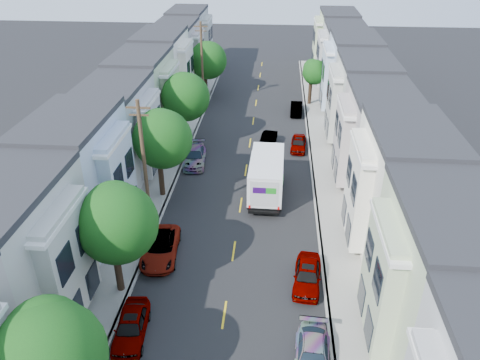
# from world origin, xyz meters

# --- Properties ---
(ground) EXTENTS (160.00, 160.00, 0.00)m
(ground) POSITION_xyz_m (0.00, 0.00, 0.00)
(ground) COLOR black
(ground) RESTS_ON ground
(road_slab) EXTENTS (12.00, 70.00, 0.02)m
(road_slab) POSITION_xyz_m (0.00, 15.00, 0.01)
(road_slab) COLOR black
(road_slab) RESTS_ON ground
(curb_left) EXTENTS (0.30, 70.00, 0.15)m
(curb_left) POSITION_xyz_m (-6.05, 15.00, 0.07)
(curb_left) COLOR gray
(curb_left) RESTS_ON ground
(curb_right) EXTENTS (0.30, 70.00, 0.15)m
(curb_right) POSITION_xyz_m (6.05, 15.00, 0.07)
(curb_right) COLOR gray
(curb_right) RESTS_ON ground
(sidewalk_left) EXTENTS (2.60, 70.00, 0.15)m
(sidewalk_left) POSITION_xyz_m (-7.35, 15.00, 0.07)
(sidewalk_left) COLOR gray
(sidewalk_left) RESTS_ON ground
(sidewalk_right) EXTENTS (2.60, 70.00, 0.15)m
(sidewalk_right) POSITION_xyz_m (7.35, 15.00, 0.07)
(sidewalk_right) COLOR gray
(sidewalk_right) RESTS_ON ground
(centerline) EXTENTS (0.12, 70.00, 0.01)m
(centerline) POSITION_xyz_m (0.00, 15.00, 0.00)
(centerline) COLOR gold
(centerline) RESTS_ON ground
(townhouse_row_left) EXTENTS (5.00, 70.00, 8.50)m
(townhouse_row_left) POSITION_xyz_m (-11.15, 15.00, 0.00)
(townhouse_row_left) COLOR #B7ABA7
(townhouse_row_left) RESTS_ON ground
(townhouse_row_right) EXTENTS (5.00, 70.00, 8.50)m
(townhouse_row_right) POSITION_xyz_m (11.15, 15.00, 0.00)
(townhouse_row_right) COLOR #B7ABA7
(townhouse_row_right) RESTS_ON ground
(tree_a) EXTENTS (4.70, 4.70, 7.04)m
(tree_a) POSITION_xyz_m (-6.30, -13.52, 4.67)
(tree_a) COLOR black
(tree_a) RESTS_ON ground
(tree_b) EXTENTS (4.70, 4.70, 7.40)m
(tree_b) POSITION_xyz_m (-6.30, -4.46, 5.03)
(tree_b) COLOR black
(tree_b) RESTS_ON ground
(tree_c) EXTENTS (4.70, 4.70, 7.51)m
(tree_c) POSITION_xyz_m (-6.30, 6.98, 5.14)
(tree_c) COLOR black
(tree_c) RESTS_ON ground
(tree_d) EXTENTS (4.70, 4.70, 7.54)m
(tree_d) POSITION_xyz_m (-6.30, 16.79, 5.17)
(tree_d) COLOR black
(tree_d) RESTS_ON ground
(tree_e) EXTENTS (4.70, 4.70, 7.03)m
(tree_e) POSITION_xyz_m (-6.30, 32.12, 4.66)
(tree_e) COLOR black
(tree_e) RESTS_ON ground
(tree_far_r) EXTENTS (2.98, 2.98, 5.59)m
(tree_far_r) POSITION_xyz_m (6.89, 30.00, 4.04)
(tree_far_r) COLOR black
(tree_far_r) RESTS_ON ground
(utility_pole_near) EXTENTS (1.60, 0.26, 10.00)m
(utility_pole_near) POSITION_xyz_m (-6.30, 2.00, 5.15)
(utility_pole_near) COLOR #42301E
(utility_pole_near) RESTS_ON ground
(utility_pole_far) EXTENTS (1.60, 0.26, 10.00)m
(utility_pole_far) POSITION_xyz_m (-6.30, 28.00, 5.15)
(utility_pole_far) COLOR #42301E
(utility_pole_far) RESTS_ON ground
(fedex_truck) EXTENTS (2.70, 7.00, 3.36)m
(fedex_truck) POSITION_xyz_m (1.97, 7.87, 1.88)
(fedex_truck) COLOR white
(fedex_truck) RESTS_ON ground
(lead_sedan) EXTENTS (1.91, 3.88, 1.24)m
(lead_sedan) POSITION_xyz_m (1.84, 17.53, 0.62)
(lead_sedan) COLOR black
(lead_sedan) RESTS_ON ground
(parked_left_b) EXTENTS (2.02, 4.44, 1.40)m
(parked_left_b) POSITION_xyz_m (-4.90, -7.95, 0.70)
(parked_left_b) COLOR black
(parked_left_b) RESTS_ON ground
(parked_left_c) EXTENTS (2.72, 5.17, 1.39)m
(parked_left_c) POSITION_xyz_m (-4.90, -0.93, 0.69)
(parked_left_c) COLOR #B9B9B9
(parked_left_c) RESTS_ON ground
(parked_left_d) EXTENTS (2.43, 4.93, 1.43)m
(parked_left_d) POSITION_xyz_m (-4.90, 13.06, 0.71)
(parked_left_d) COLOR #44110B
(parked_left_d) RESTS_ON ground
(parked_right_a) EXTENTS (2.10, 4.47, 1.31)m
(parked_right_a) POSITION_xyz_m (4.90, -9.20, 0.65)
(parked_right_a) COLOR #454545
(parked_right_a) RESTS_ON ground
(parked_right_b) EXTENTS (2.12, 4.52, 1.42)m
(parked_right_b) POSITION_xyz_m (4.90, -2.95, 0.71)
(parked_right_b) COLOR #BBB9C0
(parked_right_b) RESTS_ON ground
(parked_right_c) EXTENTS (1.76, 3.97, 1.26)m
(parked_right_c) POSITION_xyz_m (4.90, 16.89, 0.63)
(parked_right_c) COLOR black
(parked_right_c) RESTS_ON ground
(parked_right_d) EXTENTS (1.45, 3.85, 1.27)m
(parked_right_d) POSITION_xyz_m (4.90, 26.66, 0.63)
(parked_right_d) COLOR black
(parked_right_d) RESTS_ON ground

